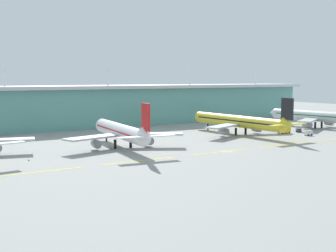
% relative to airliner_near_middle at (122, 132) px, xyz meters
% --- Properties ---
extents(ground_plane, '(600.00, 600.00, 0.00)m').
position_rel_airliner_near_middle_xyz_m(ground_plane, '(29.22, -28.99, -6.44)').
color(ground_plane, gray).
extents(terminal_building, '(288.00, 34.00, 32.19)m').
position_rel_airliner_near_middle_xyz_m(terminal_building, '(29.22, 81.16, 5.36)').
color(terminal_building, '#5B9E93').
rests_on(terminal_building, ground).
extents(airliner_near_middle, '(48.39, 60.25, 18.90)m').
position_rel_airliner_near_middle_xyz_m(airliner_near_middle, '(0.00, 0.00, 0.00)').
color(airliner_near_middle, white).
rests_on(airliner_near_middle, ground).
extents(airliner_far_middle, '(48.78, 69.55, 18.90)m').
position_rel_airliner_near_middle_xyz_m(airliner_far_middle, '(66.99, 7.45, 0.01)').
color(airliner_far_middle, yellow).
rests_on(airliner_far_middle, ground).
extents(airliner_farthest, '(48.38, 62.81, 18.90)m').
position_rel_airliner_near_middle_xyz_m(airliner_farthest, '(123.34, 7.69, 0.00)').
color(airliner_farthest, silver).
rests_on(airliner_farthest, ground).
extents(taxiway_stripe_west, '(28.00, 0.70, 0.04)m').
position_rel_airliner_near_middle_xyz_m(taxiway_stripe_west, '(-41.78, -29.11, -6.42)').
color(taxiway_stripe_west, yellow).
rests_on(taxiway_stripe_west, ground).
extents(taxiway_stripe_mid_west, '(28.00, 0.70, 0.04)m').
position_rel_airliner_near_middle_xyz_m(taxiway_stripe_mid_west, '(-7.78, -29.11, -6.42)').
color(taxiway_stripe_mid_west, yellow).
rests_on(taxiway_stripe_mid_west, ground).
extents(taxiway_stripe_centre, '(28.00, 0.70, 0.04)m').
position_rel_airliner_near_middle_xyz_m(taxiway_stripe_centre, '(26.22, -29.11, -6.42)').
color(taxiway_stripe_centre, yellow).
rests_on(taxiway_stripe_centre, ground).
extents(taxiway_stripe_mid_east, '(28.00, 0.70, 0.04)m').
position_rel_airliner_near_middle_xyz_m(taxiway_stripe_mid_east, '(60.22, -29.11, -6.42)').
color(taxiway_stripe_mid_east, yellow).
rests_on(taxiway_stripe_mid_east, ground).
extents(fuel_truck, '(7.35, 3.07, 4.95)m').
position_rel_airliner_near_middle_xyz_m(fuel_truck, '(89.24, -1.17, -4.18)').
color(fuel_truck, gold).
rests_on(fuel_truck, ground).
extents(pushback_tug, '(4.73, 4.87, 1.85)m').
position_rel_airliner_near_middle_xyz_m(pushback_tug, '(100.04, -0.70, -5.34)').
color(pushback_tug, '#333842').
rests_on(pushback_tug, ground).
extents(baggage_cart, '(3.67, 2.11, 2.48)m').
position_rel_airliner_near_middle_xyz_m(baggage_cart, '(92.73, -13.40, -5.18)').
color(baggage_cart, silver).
rests_on(baggage_cart, ground).
extents(safety_cone_nose_front, '(0.56, 0.56, 0.70)m').
position_rel_airliner_near_middle_xyz_m(safety_cone_nose_front, '(-38.98, -9.11, -6.09)').
color(safety_cone_nose_front, orange).
rests_on(safety_cone_nose_front, ground).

